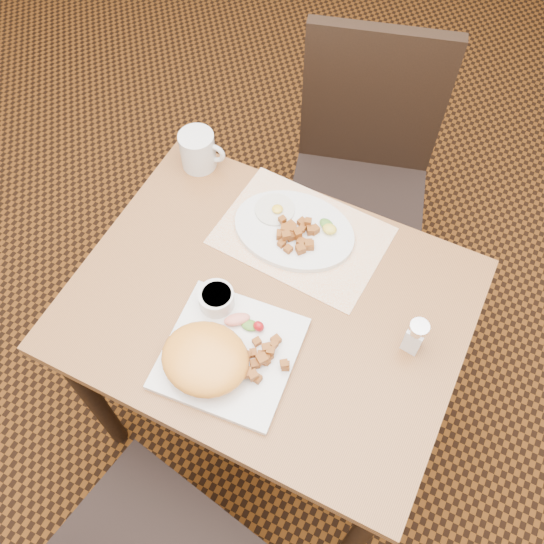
{
  "coord_description": "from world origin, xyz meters",
  "views": [
    {
      "loc": [
        0.3,
        -0.6,
        1.99
      ],
      "look_at": [
        -0.01,
        0.04,
        0.82
      ],
      "focal_mm": 40.0,
      "sensor_mm": 36.0,
      "label": 1
    }
  ],
  "objects": [
    {
      "name": "plate_square",
      "position": [
        -0.02,
        -0.15,
        0.76
      ],
      "size": [
        0.3,
        0.3,
        0.02
      ],
      "primitive_type": "cube",
      "rotation": [
        0.0,
        0.0,
        0.09
      ],
      "color": "silver",
      "rests_on": "table"
    },
    {
      "name": "fried_egg",
      "position": [
        -0.1,
        0.23,
        0.77
      ],
      "size": [
        0.1,
        0.1,
        0.02
      ],
      "color": "white",
      "rests_on": "plate_oval"
    },
    {
      "name": "table",
      "position": [
        0.0,
        0.0,
        0.64
      ],
      "size": [
        0.9,
        0.7,
        0.75
      ],
      "color": "#955B2E",
      "rests_on": "ground"
    },
    {
      "name": "chair_far",
      "position": [
        0.0,
        0.65,
        0.54
      ],
      "size": [
        0.52,
        0.53,
        0.97
      ],
      "rotation": [
        0.0,
        0.0,
        3.41
      ],
      "color": "black",
      "rests_on": "ground"
    },
    {
      "name": "plate_oval",
      "position": [
        -0.03,
        0.21,
        0.76
      ],
      "size": [
        0.32,
        0.24,
        0.02
      ],
      "primitive_type": null,
      "rotation": [
        0.0,
        0.0,
        0.06
      ],
      "color": "silver",
      "rests_on": "placemat"
    },
    {
      "name": "garnish_sq",
      "position": [
        -0.02,
        -0.08,
        0.78
      ],
      "size": [
        0.1,
        0.06,
        0.03
      ],
      "color": "#387223",
      "rests_on": "plate_square"
    },
    {
      "name": "ramekin",
      "position": [
        -0.1,
        -0.06,
        0.79
      ],
      "size": [
        0.08,
        0.08,
        0.04
      ],
      "color": "silver",
      "rests_on": "plate_square"
    },
    {
      "name": "ground",
      "position": [
        0.0,
        0.0,
        0.0
      ],
      "size": [
        8.0,
        8.0,
        0.0
      ],
      "primitive_type": "plane",
      "color": "black",
      "rests_on": "ground"
    },
    {
      "name": "home_fries_sq",
      "position": [
        0.06,
        -0.14,
        0.78
      ],
      "size": [
        0.11,
        0.13,
        0.03
      ],
      "color": "#9C5219",
      "rests_on": "plate_square"
    },
    {
      "name": "salt_shaker",
      "position": [
        0.33,
        0.04,
        0.8
      ],
      "size": [
        0.05,
        0.05,
        0.1
      ],
      "color": "white",
      "rests_on": "table"
    },
    {
      "name": "placemat",
      "position": [
        -0.01,
        0.2,
        0.75
      ],
      "size": [
        0.42,
        0.31,
        0.0
      ],
      "primitive_type": "cube",
      "rotation": [
        0.0,
        0.0,
        -0.07
      ],
      "color": "white",
      "rests_on": "table"
    },
    {
      "name": "coffee_mug",
      "position": [
        -0.35,
        0.3,
        0.8
      ],
      "size": [
        0.12,
        0.09,
        0.1
      ],
      "color": "silver",
      "rests_on": "table"
    },
    {
      "name": "garnish_ov",
      "position": [
        0.05,
        0.24,
        0.78
      ],
      "size": [
        0.06,
        0.05,
        0.02
      ],
      "color": "#387223",
      "rests_on": "plate_oval"
    },
    {
      "name": "home_fries_ov",
      "position": [
        -0.01,
        0.18,
        0.78
      ],
      "size": [
        0.11,
        0.11,
        0.03
      ],
      "color": "#9C5219",
      "rests_on": "plate_oval"
    },
    {
      "name": "hollandaise_mound",
      "position": [
        -0.05,
        -0.2,
        0.8
      ],
      "size": [
        0.19,
        0.17,
        0.07
      ],
      "color": "#FCA031",
      "rests_on": "plate_square"
    }
  ]
}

